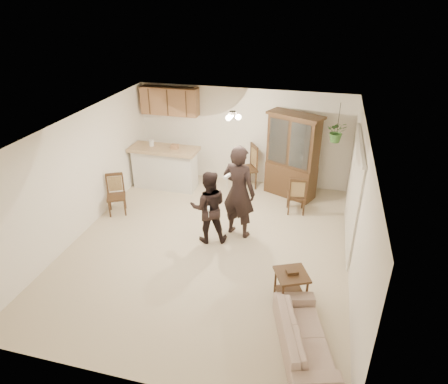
% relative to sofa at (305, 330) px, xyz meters
% --- Properties ---
extents(floor, '(6.50, 6.50, 0.00)m').
position_rel_sofa_xyz_m(floor, '(-2.08, 2.14, -0.37)').
color(floor, '#C2B093').
rests_on(floor, ground).
extents(ceiling, '(5.50, 6.50, 0.02)m').
position_rel_sofa_xyz_m(ceiling, '(-2.08, 2.14, 2.13)').
color(ceiling, white).
rests_on(ceiling, wall_back).
extents(wall_back, '(5.50, 0.02, 2.50)m').
position_rel_sofa_xyz_m(wall_back, '(-2.08, 5.39, 0.88)').
color(wall_back, white).
rests_on(wall_back, ground).
extents(wall_front, '(5.50, 0.02, 2.50)m').
position_rel_sofa_xyz_m(wall_front, '(-2.08, -1.11, 0.88)').
color(wall_front, white).
rests_on(wall_front, ground).
extents(wall_left, '(0.02, 6.50, 2.50)m').
position_rel_sofa_xyz_m(wall_left, '(-4.83, 2.14, 0.88)').
color(wall_left, white).
rests_on(wall_left, ground).
extents(wall_right, '(0.02, 6.50, 2.50)m').
position_rel_sofa_xyz_m(wall_right, '(0.67, 2.14, 0.88)').
color(wall_right, white).
rests_on(wall_right, ground).
extents(breakfast_bar, '(1.60, 0.55, 1.00)m').
position_rel_sofa_xyz_m(breakfast_bar, '(-3.93, 4.49, 0.13)').
color(breakfast_bar, silver).
rests_on(breakfast_bar, floor).
extents(bar_top, '(1.75, 0.70, 0.08)m').
position_rel_sofa_xyz_m(bar_top, '(-3.93, 4.49, 0.68)').
color(bar_top, tan).
rests_on(bar_top, breakfast_bar).
extents(upper_cabinets, '(1.50, 0.34, 0.70)m').
position_rel_sofa_xyz_m(upper_cabinets, '(-3.98, 5.21, 1.73)').
color(upper_cabinets, brown).
rests_on(upper_cabinets, wall_back).
extents(vertical_blinds, '(0.06, 2.30, 2.10)m').
position_rel_sofa_xyz_m(vertical_blinds, '(0.63, 3.04, 0.73)').
color(vertical_blinds, beige).
rests_on(vertical_blinds, wall_right).
extents(ceiling_fixture, '(0.36, 0.36, 0.20)m').
position_rel_sofa_xyz_m(ceiling_fixture, '(-1.88, 3.34, 2.03)').
color(ceiling_fixture, '#FFE3BF').
rests_on(ceiling_fixture, ceiling).
extents(hanging_plant, '(0.43, 0.37, 0.48)m').
position_rel_sofa_xyz_m(hanging_plant, '(0.22, 4.54, 1.48)').
color(hanging_plant, '#235421').
rests_on(hanging_plant, ceiling).
extents(plant_cord, '(0.01, 0.01, 0.65)m').
position_rel_sofa_xyz_m(plant_cord, '(0.22, 4.54, 1.81)').
color(plant_cord, black).
rests_on(plant_cord, ceiling).
extents(sofa, '(1.24, 2.01, 0.73)m').
position_rel_sofa_xyz_m(sofa, '(0.00, 0.00, 0.00)').
color(sofa, beige).
rests_on(sofa, floor).
extents(adult, '(0.75, 0.60, 1.80)m').
position_rel_sofa_xyz_m(adult, '(-1.60, 2.76, 0.53)').
color(adult, black).
rests_on(adult, floor).
extents(child, '(0.78, 0.68, 1.35)m').
position_rel_sofa_xyz_m(child, '(-2.13, 2.38, 0.31)').
color(child, black).
rests_on(child, floor).
extents(china_hutch, '(1.42, 1.01, 2.10)m').
position_rel_sofa_xyz_m(china_hutch, '(-0.73, 4.85, 0.67)').
color(china_hutch, '#392114').
rests_on(china_hutch, floor).
extents(side_table, '(0.67, 0.67, 0.62)m').
position_rel_sofa_xyz_m(side_table, '(-0.30, 0.98, -0.08)').
color(side_table, '#392114').
rests_on(side_table, floor).
extents(chair_bar, '(0.56, 0.56, 0.94)m').
position_rel_sofa_xyz_m(chair_bar, '(-4.50, 2.92, -0.10)').
color(chair_bar, '#392114').
rests_on(chair_bar, floor).
extents(chair_hutch_left, '(0.70, 0.70, 1.15)m').
position_rel_sofa_xyz_m(chair_hutch_left, '(-1.91, 4.99, -0.04)').
color(chair_hutch_left, '#392114').
rests_on(chair_hutch_left, floor).
extents(chair_hutch_right, '(0.47, 0.47, 0.94)m').
position_rel_sofa_xyz_m(chair_hutch_right, '(-0.50, 4.01, -0.10)').
color(chair_hutch_right, '#392114').
rests_on(chair_hutch_right, floor).
extents(controller_adult, '(0.10, 0.18, 0.05)m').
position_rel_sofa_xyz_m(controller_adult, '(-1.73, 2.31, 1.16)').
color(controller_adult, white).
rests_on(controller_adult, adult).
extents(controller_child, '(0.08, 0.14, 0.04)m').
position_rel_sofa_xyz_m(controller_child, '(-2.02, 2.03, 0.58)').
color(controller_child, white).
rests_on(controller_child, child).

